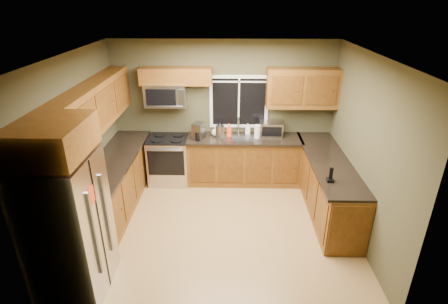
{
  "coord_description": "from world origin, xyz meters",
  "views": [
    {
      "loc": [
        0.16,
        -4.66,
        3.42
      ],
      "look_at": [
        0.05,
        0.35,
        1.15
      ],
      "focal_mm": 28.0,
      "sensor_mm": 36.0,
      "label": 1
    }
  ],
  "objects_px": {
    "kettle": "(220,131)",
    "cordless_phone": "(330,177)",
    "toaster_oven": "(271,129)",
    "coffee_maker": "(198,132)",
    "range": "(169,160)",
    "soap_bottle_c": "(215,131)",
    "refrigerator": "(70,227)",
    "soap_bottle_a": "(229,130)",
    "soap_bottle_b": "(248,129)",
    "paper_towel_roll": "(257,132)",
    "microwave": "(166,95)"
  },
  "relations": [
    {
      "from": "soap_bottle_a",
      "to": "microwave",
      "type": "bearing_deg",
      "value": 174.94
    },
    {
      "from": "soap_bottle_c",
      "to": "toaster_oven",
      "type": "bearing_deg",
      "value": 2.27
    },
    {
      "from": "coffee_maker",
      "to": "paper_towel_roll",
      "type": "relative_size",
      "value": 1.09
    },
    {
      "from": "soap_bottle_b",
      "to": "refrigerator",
      "type": "bearing_deg",
      "value": -126.49
    },
    {
      "from": "kettle",
      "to": "toaster_oven",
      "type": "bearing_deg",
      "value": 8.99
    },
    {
      "from": "microwave",
      "to": "range",
      "type": "bearing_deg",
      "value": -89.98
    },
    {
      "from": "microwave",
      "to": "refrigerator",
      "type": "bearing_deg",
      "value": -103.34
    },
    {
      "from": "toaster_oven",
      "to": "soap_bottle_c",
      "type": "xyz_separation_m",
      "value": [
        -1.07,
        -0.04,
        -0.04
      ]
    },
    {
      "from": "refrigerator",
      "to": "soap_bottle_a",
      "type": "height_order",
      "value": "refrigerator"
    },
    {
      "from": "toaster_oven",
      "to": "soap_bottle_b",
      "type": "xyz_separation_m",
      "value": [
        -0.44,
        0.08,
        -0.04
      ]
    },
    {
      "from": "coffee_maker",
      "to": "cordless_phone",
      "type": "relative_size",
      "value": 1.4
    },
    {
      "from": "microwave",
      "to": "paper_towel_roll",
      "type": "bearing_deg",
      "value": -4.75
    },
    {
      "from": "range",
      "to": "coffee_maker",
      "type": "xyz_separation_m",
      "value": [
        0.6,
        -0.08,
        0.62
      ]
    },
    {
      "from": "range",
      "to": "soap_bottle_a",
      "type": "xyz_separation_m",
      "value": [
        1.17,
        0.03,
        0.61
      ]
    },
    {
      "from": "soap_bottle_a",
      "to": "cordless_phone",
      "type": "relative_size",
      "value": 1.21
    },
    {
      "from": "refrigerator",
      "to": "soap_bottle_b",
      "type": "relative_size",
      "value": 9.06
    },
    {
      "from": "refrigerator",
      "to": "microwave",
      "type": "distance_m",
      "value": 3.1
    },
    {
      "from": "microwave",
      "to": "soap_bottle_a",
      "type": "bearing_deg",
      "value": -5.06
    },
    {
      "from": "soap_bottle_b",
      "to": "microwave",
      "type": "bearing_deg",
      "value": -176.47
    },
    {
      "from": "cordless_phone",
      "to": "toaster_oven",
      "type": "bearing_deg",
      "value": 110.67
    },
    {
      "from": "soap_bottle_a",
      "to": "cordless_phone",
      "type": "bearing_deg",
      "value": -48.77
    },
    {
      "from": "kettle",
      "to": "cordless_phone",
      "type": "bearing_deg",
      "value": -44.99
    },
    {
      "from": "coffee_maker",
      "to": "cordless_phone",
      "type": "height_order",
      "value": "coffee_maker"
    },
    {
      "from": "range",
      "to": "soap_bottle_b",
      "type": "relative_size",
      "value": 4.72
    },
    {
      "from": "toaster_oven",
      "to": "range",
      "type": "bearing_deg",
      "value": -175.75
    },
    {
      "from": "range",
      "to": "cordless_phone",
      "type": "xyz_separation_m",
      "value": [
        2.65,
        -1.66,
        0.54
      ]
    },
    {
      "from": "kettle",
      "to": "soap_bottle_b",
      "type": "height_order",
      "value": "kettle"
    },
    {
      "from": "coffee_maker",
      "to": "paper_towel_roll",
      "type": "height_order",
      "value": "coffee_maker"
    },
    {
      "from": "refrigerator",
      "to": "kettle",
      "type": "bearing_deg",
      "value": 58.56
    },
    {
      "from": "paper_towel_roll",
      "to": "microwave",
      "type": "bearing_deg",
      "value": 175.25
    },
    {
      "from": "refrigerator",
      "to": "soap_bottle_b",
      "type": "distance_m",
      "value": 3.73
    },
    {
      "from": "toaster_oven",
      "to": "soap_bottle_b",
      "type": "distance_m",
      "value": 0.45
    },
    {
      "from": "kettle",
      "to": "cordless_phone",
      "type": "distance_m",
      "value": 2.34
    },
    {
      "from": "toaster_oven",
      "to": "kettle",
      "type": "distance_m",
      "value": 0.98
    },
    {
      "from": "toaster_oven",
      "to": "kettle",
      "type": "xyz_separation_m",
      "value": [
        -0.97,
        -0.15,
        0.0
      ]
    },
    {
      "from": "soap_bottle_a",
      "to": "soap_bottle_b",
      "type": "height_order",
      "value": "soap_bottle_a"
    },
    {
      "from": "microwave",
      "to": "cordless_phone",
      "type": "distance_m",
      "value": 3.28
    },
    {
      "from": "refrigerator",
      "to": "paper_towel_roll",
      "type": "distance_m",
      "value": 3.66
    },
    {
      "from": "soap_bottle_b",
      "to": "soap_bottle_a",
      "type": "bearing_deg",
      "value": -151.21
    },
    {
      "from": "coffee_maker",
      "to": "microwave",
      "type": "bearing_deg",
      "value": 160.55
    },
    {
      "from": "coffee_maker",
      "to": "soap_bottle_b",
      "type": "xyz_separation_m",
      "value": [
        0.93,
        0.31,
        -0.05
      ]
    },
    {
      "from": "soap_bottle_c",
      "to": "cordless_phone",
      "type": "height_order",
      "value": "cordless_phone"
    },
    {
      "from": "paper_towel_roll",
      "to": "cordless_phone",
      "type": "relative_size",
      "value": 1.28
    },
    {
      "from": "coffee_maker",
      "to": "paper_towel_roll",
      "type": "distance_m",
      "value": 1.1
    },
    {
      "from": "soap_bottle_a",
      "to": "cordless_phone",
      "type": "xyz_separation_m",
      "value": [
        1.48,
        -1.69,
        -0.07
      ]
    },
    {
      "from": "refrigerator",
      "to": "soap_bottle_b",
      "type": "xyz_separation_m",
      "value": [
        2.22,
        3.0,
        0.14
      ]
    },
    {
      "from": "range",
      "to": "soap_bottle_c",
      "type": "relative_size",
      "value": 5.07
    },
    {
      "from": "soap_bottle_c",
      "to": "coffee_maker",
      "type": "bearing_deg",
      "value": -149.51
    },
    {
      "from": "microwave",
      "to": "soap_bottle_b",
      "type": "relative_size",
      "value": 3.82
    },
    {
      "from": "refrigerator",
      "to": "microwave",
      "type": "height_order",
      "value": "microwave"
    }
  ]
}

